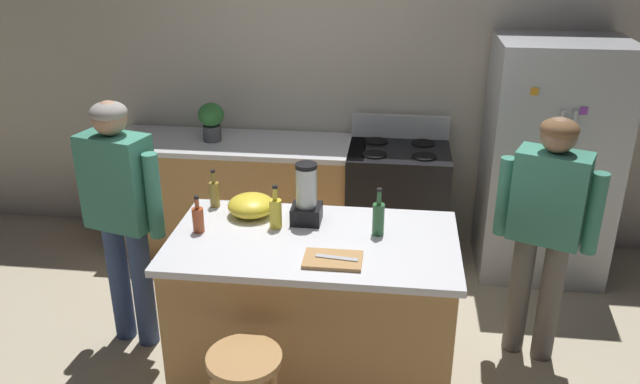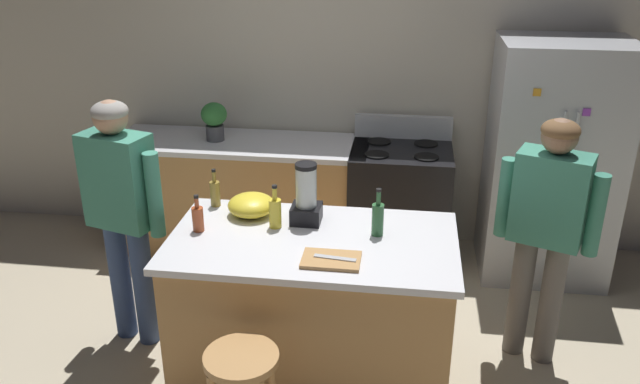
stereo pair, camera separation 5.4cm
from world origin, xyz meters
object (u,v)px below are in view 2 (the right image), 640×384
at_px(chef_knife, 335,258).
at_px(cutting_board, 331,260).
at_px(person_by_island_left, 122,203).
at_px(potted_plant, 214,119).
at_px(person_by_sink_right, 547,221).
at_px(bar_stool, 242,379).
at_px(bottle_cooking_sauce, 198,218).
at_px(stove_range, 399,204).
at_px(mixing_bowl, 251,205).
at_px(bottle_soda, 275,212).
at_px(kitchen_island, 313,309).
at_px(refrigerator, 552,162).
at_px(bottle_vinegar, 215,193).
at_px(blender_appliance, 306,198).
at_px(bottle_olive_oil, 378,218).

bearing_deg(chef_knife, cutting_board, -173.30).
relative_size(person_by_island_left, cutting_board, 5.31).
bearing_deg(potted_plant, person_by_sink_right, -26.80).
bearing_deg(chef_knife, bar_stool, -123.11).
height_order(bottle_cooking_sauce, cutting_board, bottle_cooking_sauce).
distance_m(stove_range, mixing_bowl, 1.61).
bearing_deg(stove_range, bottle_soda, -115.80).
bearing_deg(bar_stool, bottle_cooking_sauce, 119.87).
distance_m(kitchen_island, mixing_bowl, 0.70).
distance_m(refrigerator, potted_plant, 2.55).
height_order(bottle_vinegar, mixing_bowl, bottle_vinegar).
height_order(person_by_island_left, bottle_cooking_sauce, person_by_island_left).
bearing_deg(cutting_board, bottle_cooking_sauce, 162.31).
distance_m(potted_plant, chef_knife, 2.13).
height_order(person_by_island_left, blender_appliance, person_by_island_left).
distance_m(potted_plant, cutting_board, 2.12).
height_order(potted_plant, bottle_olive_oil, potted_plant).
relative_size(bar_stool, chef_knife, 2.95).
relative_size(person_by_island_left, bar_stool, 2.46).
bearing_deg(cutting_board, stove_range, 79.68).
relative_size(cutting_board, chef_knife, 1.36).
relative_size(bar_stool, bottle_olive_oil, 2.35).
relative_size(potted_plant, blender_appliance, 0.84).
bearing_deg(bottle_vinegar, stove_range, 46.83).
xyz_separation_m(person_by_island_left, chef_knife, (1.34, -0.46, -0.02)).
bearing_deg(stove_range, bottle_cooking_sauce, -125.97).
distance_m(person_by_sink_right, blender_appliance, 1.39).
distance_m(bar_stool, mixing_bowl, 1.08).
bearing_deg(potted_plant, blender_appliance, -55.22).
relative_size(bottle_vinegar, cutting_board, 0.79).
bearing_deg(kitchen_island, person_by_island_left, 169.38).
bearing_deg(bar_stool, bottle_soda, 89.48).
xyz_separation_m(person_by_sink_right, bar_stool, (-1.54, -1.09, -0.42)).
height_order(kitchen_island, person_by_island_left, person_by_island_left).
height_order(person_by_island_left, bar_stool, person_by_island_left).
relative_size(bar_stool, bottle_cooking_sauce, 3.00).
distance_m(bottle_soda, chef_knife, 0.52).
height_order(blender_appliance, bottle_vinegar, blender_appliance).
xyz_separation_m(bottle_soda, cutting_board, (0.36, -0.35, -0.08)).
height_order(refrigerator, stove_range, refrigerator).
bearing_deg(bottle_olive_oil, person_by_sink_right, 16.77).
distance_m(person_by_island_left, person_by_sink_right, 2.50).
xyz_separation_m(potted_plant, cutting_board, (1.13, -1.79, -0.16)).
bearing_deg(mixing_bowl, kitchen_island, -32.61).
bearing_deg(person_by_sink_right, bottle_vinegar, -179.02).
height_order(bottle_olive_oil, chef_knife, bottle_olive_oil).
height_order(bar_stool, cutting_board, cutting_board).
distance_m(refrigerator, bottle_olive_oil, 1.85).
bearing_deg(bar_stool, potted_plant, 108.70).
bearing_deg(bottle_soda, potted_plant, 118.21).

